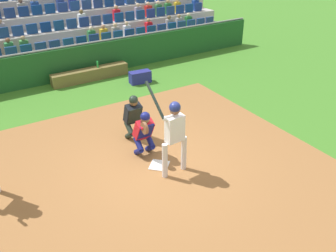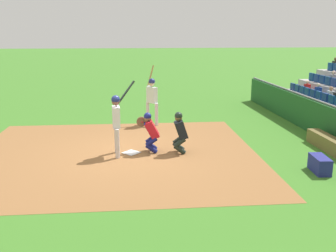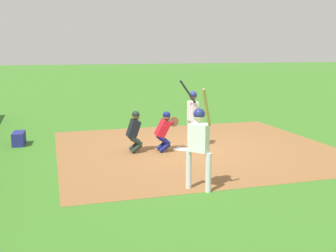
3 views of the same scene
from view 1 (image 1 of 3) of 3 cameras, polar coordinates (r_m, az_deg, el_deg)
ground_plane at (r=9.11m, az=-1.34°, el=-6.10°), size 160.00×160.00×0.00m
infield_dirt_patch at (r=8.76m, az=0.36°, el=-7.66°), size 7.93×8.81×0.01m
home_plate_marker at (r=9.10m, az=-1.34°, el=-6.02°), size 0.62×0.62×0.02m
batter_at_plate at (r=8.27m, az=0.92°, el=-0.61°), size 0.76×0.72×2.23m
catcher_crouching at (r=9.14m, az=-3.69°, el=-0.78°), size 0.48×0.71×1.27m
home_plate_umpire at (r=9.93m, az=-5.30°, el=1.67°), size 0.47×0.46×1.31m
dugout_wall at (r=14.48m, az=-15.50°, el=9.17°), size 17.37×0.24×1.27m
dugout_bench at (r=14.33m, az=-11.79°, el=7.75°), size 2.92×0.40×0.44m
water_bottle_on_bench at (r=14.29m, az=-10.73°, el=9.26°), size 0.07×0.07×0.24m
equipment_duffel_bag at (r=13.82m, az=-4.29°, el=7.49°), size 0.81×0.43×0.44m
bleacher_stand at (r=19.60m, az=-21.10°, el=15.09°), size 18.37×6.14×3.93m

